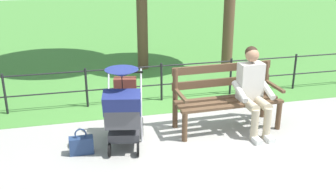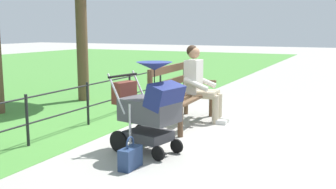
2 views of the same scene
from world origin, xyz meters
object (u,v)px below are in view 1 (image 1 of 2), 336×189
park_bench (226,94)px  person_on_bench (253,88)px  stroller (124,107)px  handbag (81,145)px

park_bench → person_on_bench: 0.43m
stroller → handbag: stroller is taller
park_bench → person_on_bench: (-0.34, 0.22, 0.15)m
stroller → handbag: (0.60, 0.07, -0.47)m
park_bench → handbag: park_bench is taller
park_bench → stroller: stroller is taller
handbag → person_on_bench: bearing=-176.8°
park_bench → stroller: (1.59, 0.30, 0.07)m
person_on_bench → stroller: size_ratio=1.11×
park_bench → stroller: bearing=10.7°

